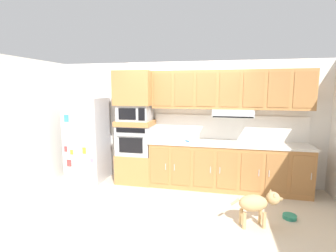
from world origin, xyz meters
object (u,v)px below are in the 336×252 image
at_px(screwdriver, 188,141).
at_px(dog_food_bowl, 290,217).
at_px(refrigerator, 88,139).
at_px(built_in_oven, 136,140).
at_px(microwave, 135,113).
at_px(dog, 258,203).

relative_size(screwdriver, dog_food_bowl, 0.84).
distance_m(refrigerator, built_in_oven, 1.07).
distance_m(built_in_oven, screwdriver, 1.10).
bearing_deg(refrigerator, screwdriver, -0.19).
distance_m(refrigerator, dog_food_bowl, 4.06).
bearing_deg(microwave, dog_food_bowl, -19.99).
distance_m(refrigerator, dog, 3.62).
relative_size(built_in_oven, microwave, 1.09).
xyz_separation_m(built_in_oven, screwdriver, (1.10, -0.08, 0.03)).
bearing_deg(microwave, refrigerator, -176.37).
bearing_deg(dog, refrigerator, 143.80).
bearing_deg(built_in_oven, refrigerator, -176.37).
height_order(built_in_oven, dog_food_bowl, built_in_oven).
distance_m(microwave, screwdriver, 1.22).
relative_size(refrigerator, dog, 2.36).
bearing_deg(refrigerator, dog_food_bowl, -13.80).
bearing_deg(refrigerator, built_in_oven, 3.63).
relative_size(dog, dog_food_bowl, 3.72).
relative_size(screwdriver, dog, 0.23).
bearing_deg(dog, screwdriver, 117.62).
bearing_deg(dog, dog_food_bowl, 16.39).
relative_size(microwave, dog_food_bowl, 3.22).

